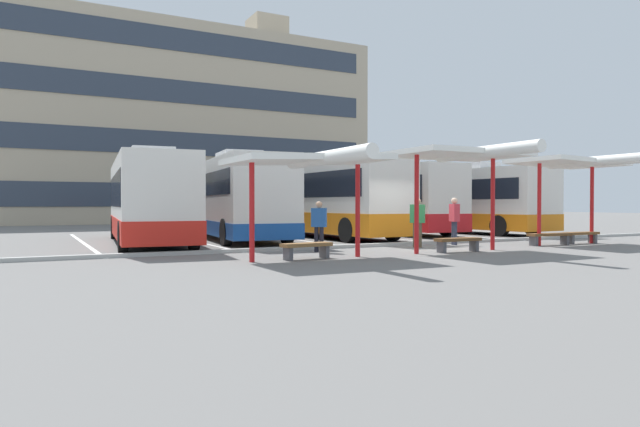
{
  "coord_description": "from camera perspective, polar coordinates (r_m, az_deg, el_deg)",
  "views": [
    {
      "loc": [
        -12.16,
        -15.58,
        1.53
      ],
      "look_at": [
        -2.36,
        3.06,
        1.17
      ],
      "focal_mm": 31.23,
      "sensor_mm": 36.0,
      "label": 1
    }
  ],
  "objects": [
    {
      "name": "platform_kerb",
      "position": [
        20.66,
        8.42,
        -3.1
      ],
      "size": [
        44.0,
        0.24,
        0.12
      ],
      "primitive_type": "cube",
      "color": "#ADADA8",
      "rests_on": "ground"
    },
    {
      "name": "coach_bus_4",
      "position": [
        31.04,
        13.57,
        1.25
      ],
      "size": [
        3.44,
        11.65,
        3.65
      ],
      "color": "silver",
      "rests_on": "ground"
    },
    {
      "name": "waiting_shelter_1",
      "position": [
        18.11,
        14.37,
        5.71
      ],
      "size": [
        4.15,
        4.73,
        3.26
      ],
      "color": "red",
      "rests_on": "ground"
    },
    {
      "name": "waiting_shelter_0",
      "position": [
        15.13,
        -0.86,
        5.36
      ],
      "size": [
        4.25,
        4.57,
        2.91
      ],
      "color": "red",
      "rests_on": "ground"
    },
    {
      "name": "waiting_passenger_1",
      "position": [
        21.36,
        13.6,
        -0.37
      ],
      "size": [
        0.37,
        0.55,
        1.77
      ],
      "color": "#33384C",
      "rests_on": "ground"
    },
    {
      "name": "lane_stripe_2",
      "position": [
        25.61,
        -4.43,
        -2.44
      ],
      "size": [
        0.16,
        14.0,
        0.01
      ],
      "primitive_type": "cube",
      "color": "white",
      "rests_on": "ground"
    },
    {
      "name": "lane_stripe_3",
      "position": [
        27.48,
        3.45,
        -2.2
      ],
      "size": [
        0.16,
        14.0,
        0.01
      ],
      "primitive_type": "cube",
      "color": "white",
      "rests_on": "ground"
    },
    {
      "name": "bench_2",
      "position": [
        22.24,
        22.46,
        -2.16
      ],
      "size": [
        1.83,
        0.59,
        0.45
      ],
      "color": "brown",
      "rests_on": "ground"
    },
    {
      "name": "bench_3",
      "position": [
        23.66,
        25.21,
        -2.01
      ],
      "size": [
        1.54,
        0.51,
        0.45
      ],
      "color": "brown",
      "rests_on": "ground"
    },
    {
      "name": "bench_1",
      "position": [
        18.21,
        13.97,
        -2.81
      ],
      "size": [
        1.62,
        0.47,
        0.45
      ],
      "color": "brown",
      "rests_on": "ground"
    },
    {
      "name": "ground_plane",
      "position": [
        19.82,
        10.22,
        -3.46
      ],
      "size": [
        160.0,
        160.0,
        0.0
      ],
      "primitive_type": "plane",
      "color": "slate"
    },
    {
      "name": "waiting_passenger_0",
      "position": [
        19.82,
        9.96,
        -0.5
      ],
      "size": [
        0.5,
        0.52,
        1.75
      ],
      "color": "brown",
      "rests_on": "ground"
    },
    {
      "name": "lane_stripe_5",
      "position": [
        32.49,
        15.93,
        -1.75
      ],
      "size": [
        0.16,
        14.0,
        0.01
      ],
      "primitive_type": "cube",
      "color": "white",
      "rests_on": "ground"
    },
    {
      "name": "waiting_shelter_2",
      "position": [
        22.78,
        24.48,
        4.59
      ],
      "size": [
        3.92,
        4.47,
        3.24
      ],
      "color": "red",
      "rests_on": "ground"
    },
    {
      "name": "coach_bus_0",
      "position": [
        22.36,
        -17.19,
        1.19
      ],
      "size": [
        3.48,
        10.96,
        3.53
      ],
      "color": "silver",
      "rests_on": "ground"
    },
    {
      "name": "coach_bus_2",
      "position": [
        26.34,
        -0.49,
        1.47
      ],
      "size": [
        2.96,
        12.39,
        3.79
      ],
      "color": "silver",
      "rests_on": "ground"
    },
    {
      "name": "coach_bus_1",
      "position": [
        24.9,
        -9.13,
        1.48
      ],
      "size": [
        3.76,
        12.1,
        3.7
      ],
      "color": "silver",
      "rests_on": "ground"
    },
    {
      "name": "bench_0",
      "position": [
        15.41,
        -1.38,
        -3.48
      ],
      "size": [
        1.54,
        0.6,
        0.45
      ],
      "color": "brown",
      "rests_on": "ground"
    },
    {
      "name": "lane_stripe_0",
      "position": [
        23.6,
        -23.06,
        -2.8
      ],
      "size": [
        0.16,
        14.0,
        0.01
      ],
      "primitive_type": "cube",
      "color": "white",
      "rests_on": "ground"
    },
    {
      "name": "coach_bus_3",
      "position": [
        29.55,
        6.15,
        1.36
      ],
      "size": [
        2.58,
        11.16,
        3.73
      ],
      "color": "silver",
      "rests_on": "ground"
    },
    {
      "name": "lane_stripe_4",
      "position": [
        29.81,
        10.21,
        -1.97
      ],
      "size": [
        0.16,
        14.0,
        0.01
      ],
      "primitive_type": "cube",
      "color": "white",
      "rests_on": "ground"
    },
    {
      "name": "terminal_building",
      "position": [
        51.06,
        -13.82,
        8.44
      ],
      "size": [
        32.0,
        10.36,
        19.07
      ],
      "color": "tan",
      "rests_on": "ground"
    },
    {
      "name": "waiting_passenger_2",
      "position": [
        17.64,
        -0.11,
        -0.98
      ],
      "size": [
        0.5,
        0.47,
        1.61
      ],
      "color": "black",
      "rests_on": "ground"
    },
    {
      "name": "lane_stripe_1",
      "position": [
        24.28,
        -13.36,
        -2.65
      ],
      "size": [
        0.16,
        14.0,
        0.01
      ],
      "primitive_type": "cube",
      "color": "white",
      "rests_on": "ground"
    }
  ]
}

